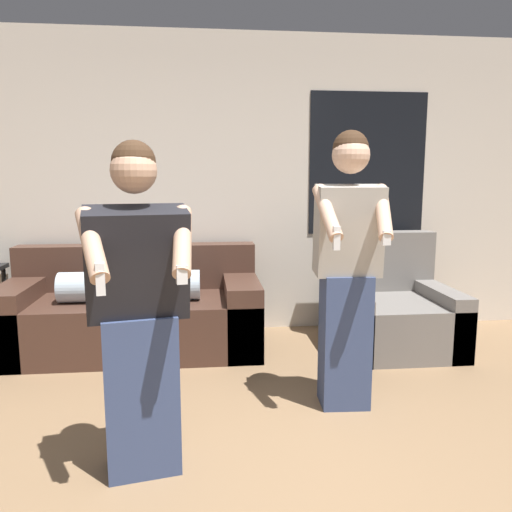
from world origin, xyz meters
TOP-DOWN VIEW (x-y plane):
  - wall_back at (0.02, 3.03)m, footprint 6.83×0.07m
  - couch at (-0.80, 2.53)m, footprint 2.07×0.92m
  - armchair at (1.34, 2.38)m, footprint 0.98×0.94m
  - person_left at (-0.52, 0.72)m, footprint 0.51×0.56m
  - person_right at (0.65, 1.32)m, footprint 0.46×0.48m

SIDE VIEW (x-z plane):
  - armchair at x=1.34m, z-range -0.18..0.77m
  - couch at x=-0.80m, z-range -0.11..0.73m
  - person_left at x=-0.52m, z-range 0.00..1.59m
  - person_right at x=0.65m, z-range 0.03..1.73m
  - wall_back at x=0.02m, z-range 0.00..2.70m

